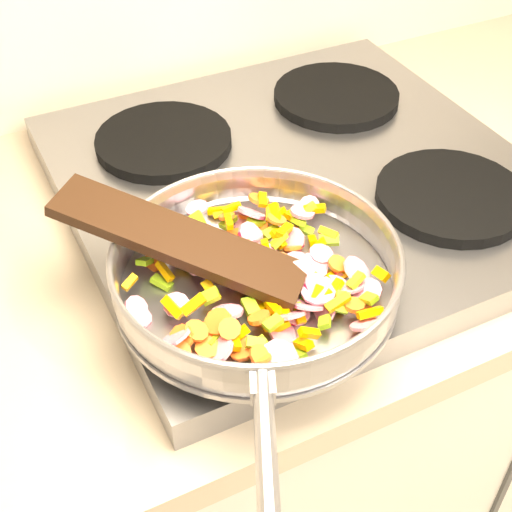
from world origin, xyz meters
name	(u,v)px	position (x,y,z in m)	size (l,w,h in m)	color
cooktop	(299,184)	(-0.70, 1.67, 0.92)	(0.60, 0.60, 0.04)	#939399
grate_fl	(252,262)	(-0.84, 1.52, 0.95)	(0.19, 0.19, 0.02)	black
grate_fr	(451,196)	(-0.56, 1.52, 0.95)	(0.19, 0.19, 0.02)	black
grate_bl	(164,141)	(-0.84, 1.81, 0.95)	(0.19, 0.19, 0.02)	black
grate_br	(336,96)	(-0.56, 1.81, 0.95)	(0.19, 0.19, 0.02)	black
saute_pan	(256,270)	(-0.86, 1.48, 0.99)	(0.34, 0.48, 0.05)	#9E9EA5
vegetable_heap	(264,278)	(-0.85, 1.47, 0.98)	(0.27, 0.28, 0.05)	orange
wooden_spatula	(179,240)	(-0.92, 1.53, 1.01)	(0.28, 0.06, 0.01)	black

